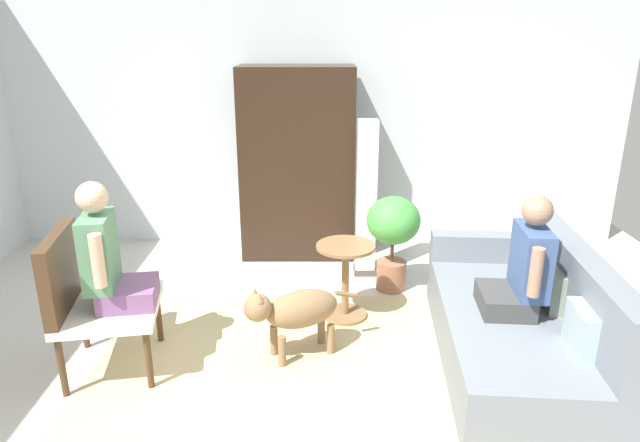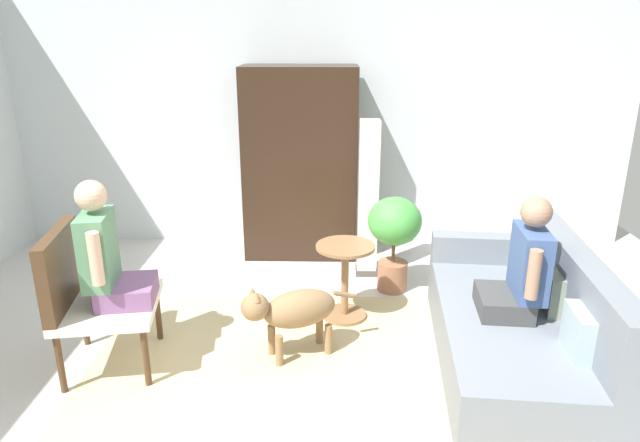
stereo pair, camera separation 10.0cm
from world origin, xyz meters
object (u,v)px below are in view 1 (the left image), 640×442
armchair (84,293)px  column_lamp (364,200)px  round_end_table (343,277)px  dog (294,310)px  person_on_couch (521,266)px  person_on_armchair (105,258)px  armoire_cabinet (295,163)px  couch (519,322)px  potted_plant (391,230)px

armchair → column_lamp: bearing=39.2°
round_end_table → dog: bearing=-122.6°
dog → person_on_couch: bearing=-2.8°
person_on_armchair → armoire_cabinet: armoire_cabinet is taller
couch → person_on_armchair: person_on_armchair is taller
column_lamp → armchair: bearing=-140.8°
armoire_cabinet → column_lamp: bearing=-39.9°
round_end_table → potted_plant: (0.44, 0.52, 0.21)m
armchair → column_lamp: column_lamp is taller
dog → column_lamp: 1.62m
armchair → column_lamp: 2.56m
couch → column_lamp: bearing=122.9°
dog → potted_plant: potted_plant is taller
person_on_armchair → couch: bearing=1.7°
armchair → potted_plant: bearing=30.0°
person_on_armchair → dog: 1.30m
potted_plant → column_lamp: 0.44m
person_on_armchair → column_lamp: column_lamp is taller
couch → person_on_armchair: 2.84m
potted_plant → column_lamp: (-0.21, 0.35, 0.17)m
person_on_armchair → round_end_table: person_on_armchair is taller
couch → column_lamp: 1.85m
potted_plant → column_lamp: bearing=121.2°
couch → armchair: size_ratio=2.05×
couch → column_lamp: (-0.97, 1.51, 0.44)m
person_on_armchair → armoire_cabinet: size_ratio=0.45×
couch → person_on_couch: size_ratio=2.50×
couch → dog: (-1.57, 0.05, 0.07)m
armoire_cabinet → couch: bearing=-51.6°
person_on_couch → column_lamp: size_ratio=0.56×
column_lamp → armoire_cabinet: 0.88m
armoire_cabinet → potted_plant: bearing=-46.0°
dog → column_lamp: bearing=67.7°
armchair → round_end_table: size_ratio=1.59×
person_on_couch → potted_plant: (-0.72, 1.18, -0.16)m
potted_plant → armoire_cabinet: bearing=134.0°
person_on_armchair → armoire_cabinet: bearing=61.5°
armoire_cabinet → person_on_armchair: bearing=-118.5°
couch → round_end_table: size_ratio=3.27×
potted_plant → round_end_table: bearing=-129.9°
round_end_table → person_on_armchair: bearing=-155.9°
person_on_armchair → potted_plant: person_on_armchair is taller
armchair → potted_plant: 2.53m
armchair → column_lamp: (1.98, 1.61, 0.15)m
dog → couch: bearing=-1.7°
armoire_cabinet → round_end_table: bearing=-73.2°
armchair → potted_plant: size_ratio=1.16×
dog → round_end_table: bearing=57.4°
dog → armoire_cabinet: size_ratio=0.42×
couch → dog: couch is taller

